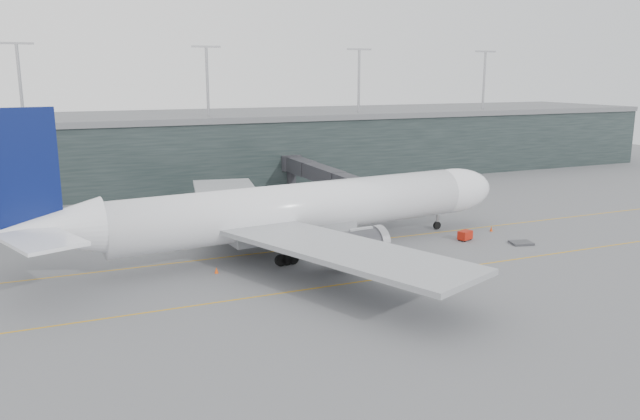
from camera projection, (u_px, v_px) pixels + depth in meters
name	position (u px, v px, depth m)	size (l,w,h in m)	color
ground	(258.00, 245.00, 88.18)	(320.00, 320.00, 0.00)	#5B5B60
taxiline_a	(267.00, 252.00, 84.59)	(160.00, 0.25, 0.02)	#C68E12
taxiline_b	(312.00, 289.00, 70.24)	(160.00, 0.25, 0.02)	#C68E12
taxiline_lead_main	(250.00, 214.00, 108.06)	(0.25, 60.00, 0.02)	#C68E12
terminal	(177.00, 148.00, 138.59)	(240.00, 36.00, 29.00)	black
main_aircraft	(295.00, 210.00, 84.20)	(72.26, 67.54, 20.25)	white
jet_bridge	(320.00, 174.00, 117.32)	(4.34, 46.24, 7.05)	#2A292E
gse_cart	(465.00, 235.00, 90.55)	(2.41, 1.97, 1.42)	#A81A0C
baggage_dolly	(521.00, 243.00, 88.74)	(2.97, 2.37, 0.30)	#35363A
uld_a	(213.00, 225.00, 95.73)	(2.60, 2.29, 2.02)	#3C3D42
uld_b	(226.00, 221.00, 98.08)	(2.58, 2.35, 1.91)	#3C3D42
uld_c	(244.00, 220.00, 98.42)	(2.80, 2.57, 2.06)	#3C3D42
cone_nose	(491.00, 229.00, 95.89)	(0.50, 0.50, 0.79)	#CD3D0B
cone_wing_stbd	(392.00, 276.00, 73.54)	(0.43, 0.43, 0.68)	orange
cone_wing_port	(290.00, 222.00, 100.81)	(0.40, 0.40, 0.63)	#D34A0B
cone_tail	(216.00, 270.00, 75.65)	(0.49, 0.49, 0.77)	#E84B0C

